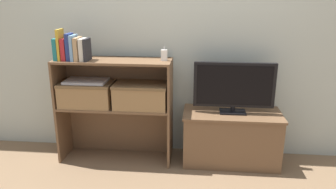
% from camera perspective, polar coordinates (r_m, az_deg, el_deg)
% --- Properties ---
extents(ground_plane, '(16.00, 16.00, 0.00)m').
position_cam_1_polar(ground_plane, '(2.88, -0.33, -12.77)').
color(ground_plane, brown).
extents(wall_back, '(10.00, 0.05, 2.40)m').
position_cam_1_polar(wall_back, '(2.92, 0.52, 12.46)').
color(wall_back, '#B2BCB2').
rests_on(wall_back, ground_plane).
extents(tv_stand, '(0.84, 0.40, 0.46)m').
position_cam_1_polar(tv_stand, '(2.95, 10.89, -7.32)').
color(tv_stand, brown).
rests_on(tv_stand, ground_plane).
extents(tv, '(0.68, 0.14, 0.44)m').
position_cam_1_polar(tv, '(2.79, 11.43, 1.41)').
color(tv, black).
rests_on(tv, tv_stand).
extents(bookshelf_lower_tier, '(0.99, 0.32, 0.50)m').
position_cam_1_polar(bookshelf_lower_tier, '(3.02, -8.74, -4.81)').
color(bookshelf_lower_tier, brown).
rests_on(bookshelf_lower_tier, ground_plane).
extents(bookshelf_upper_tier, '(0.99, 0.32, 0.41)m').
position_cam_1_polar(bookshelf_upper_tier, '(2.88, -9.16, 3.49)').
color(bookshelf_upper_tier, brown).
rests_on(bookshelf_upper_tier, bookshelf_lower_tier).
extents(book_teal, '(0.03, 0.13, 0.18)m').
position_cam_1_polar(book_teal, '(2.88, -18.72, 7.48)').
color(book_teal, '#1E7075').
rests_on(book_teal, bookshelf_upper_tier).
extents(book_mustard, '(0.02, 0.13, 0.25)m').
position_cam_1_polar(book_mustard, '(2.86, -18.21, 8.23)').
color(book_mustard, gold).
rests_on(book_mustard, bookshelf_upper_tier).
extents(book_crimson, '(0.04, 0.12, 0.18)m').
position_cam_1_polar(book_crimson, '(2.85, -17.49, 7.52)').
color(book_crimson, '#B22328').
rests_on(book_crimson, bookshelf_upper_tier).
extents(book_navy, '(0.03, 0.12, 0.22)m').
position_cam_1_polar(book_navy, '(2.83, -16.75, 7.94)').
color(book_navy, navy).
rests_on(book_navy, bookshelf_upper_tier).
extents(book_skyblue, '(0.03, 0.14, 0.21)m').
position_cam_1_polar(book_skyblue, '(2.82, -16.07, 7.84)').
color(book_skyblue, '#709ECC').
rests_on(book_skyblue, bookshelf_upper_tier).
extents(book_tan, '(0.03, 0.15, 0.19)m').
position_cam_1_polar(book_tan, '(2.81, -15.39, 7.66)').
color(book_tan, tan).
rests_on(book_tan, bookshelf_upper_tier).
extents(book_ivory, '(0.04, 0.13, 0.18)m').
position_cam_1_polar(book_ivory, '(2.79, -14.57, 7.59)').
color(book_ivory, silver).
rests_on(book_ivory, bookshelf_upper_tier).
extents(book_charcoal, '(0.02, 0.14, 0.18)m').
position_cam_1_polar(book_charcoal, '(2.78, -13.90, 7.59)').
color(book_charcoal, '#232328').
rests_on(book_charcoal, bookshelf_upper_tier).
extents(baby_monitor, '(0.05, 0.03, 0.12)m').
position_cam_1_polar(baby_monitor, '(2.70, -0.68, 6.87)').
color(baby_monitor, white).
rests_on(baby_monitor, bookshelf_upper_tier).
extents(storage_basket_left, '(0.45, 0.29, 0.21)m').
position_cam_1_polar(storage_basket_left, '(2.92, -13.90, 0.33)').
color(storage_basket_left, '#937047').
rests_on(storage_basket_left, bookshelf_lower_tier).
extents(storage_basket_right, '(0.45, 0.29, 0.21)m').
position_cam_1_polar(storage_basket_right, '(2.80, -4.70, 0.05)').
color(storage_basket_right, '#937047').
rests_on(storage_basket_right, bookshelf_lower_tier).
extents(laptop, '(0.35, 0.22, 0.02)m').
position_cam_1_polar(laptop, '(2.89, -14.05, 2.31)').
color(laptop, '#BCBCC1').
rests_on(laptop, storage_basket_left).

